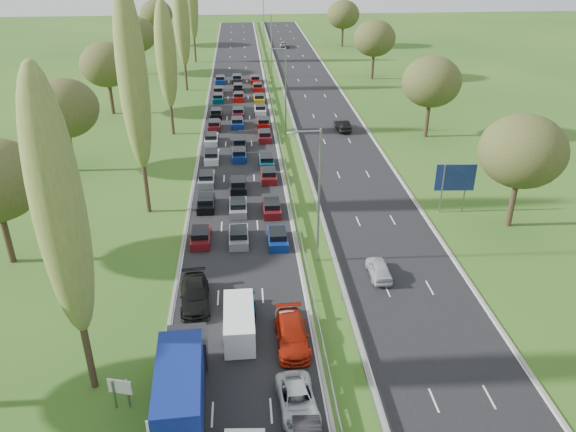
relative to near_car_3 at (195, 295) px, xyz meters
name	(u,v)px	position (x,y,z in m)	size (l,w,h in m)	color
ground	(285,129)	(10.22, 42.60, -0.82)	(260.00, 260.00, 0.00)	#275219
near_carriageway	(238,125)	(3.47, 45.10, -0.82)	(10.50, 215.00, 0.04)	black
far_carriageway	(328,123)	(16.97, 45.10, -0.82)	(10.50, 215.00, 0.04)	black
central_reservation	(283,120)	(10.22, 45.10, -0.27)	(2.36, 215.00, 0.32)	gray
lamp_columns	(286,92)	(10.22, 40.60, 5.18)	(0.18, 140.18, 12.00)	gray
poplar_row	(154,61)	(-5.78, 30.77, 11.57)	(2.80, 127.80, 22.44)	#2D2116
woodland_left	(55,117)	(-16.28, 25.22, 6.86)	(8.00, 166.00, 11.10)	#2D2116
woodland_right	(453,98)	(29.72, 29.27, 6.86)	(8.00, 153.00, 11.10)	#2D2116
traffic_queue_fill	(238,132)	(3.47, 40.40, -0.38)	(9.11, 67.56, 0.80)	#590F14
near_car_3	(195,295)	(0.00, 0.00, 0.00)	(2.24, 5.51, 1.60)	black
near_car_7	(240,320)	(3.47, -3.40, -0.03)	(2.16, 5.32, 1.54)	#053A4C
near_car_8	(242,308)	(3.57, -1.83, -0.15)	(1.54, 3.82, 1.30)	gold
near_car_10	(298,401)	(6.81, -11.41, -0.13)	(2.22, 4.83, 1.34)	#B5BCBF
near_car_11	(292,334)	(7.02, -5.36, -0.01)	(2.22, 5.45, 1.58)	#A01B09
near_car_12	(289,326)	(6.87, -4.33, -0.08)	(1.69, 4.19, 1.43)	silver
far_car_0	(379,269)	(14.99, 2.64, -0.11)	(1.64, 4.07, 1.39)	#B1B4BB
far_car_1	(343,125)	(18.53, 41.28, -0.04)	(1.60, 4.59, 1.51)	black
far_car_2	(284,44)	(15.16, 108.19, -0.13)	(2.24, 4.85, 1.35)	slate
blue_lorry	(182,383)	(0.04, -10.82, 1.21)	(2.59, 9.31, 3.93)	black
white_van_rear	(239,321)	(3.40, -3.91, 0.29)	(2.11, 5.38, 2.16)	white
info_sign	(120,390)	(-3.68, -10.32, 0.55)	(1.47, 0.49, 2.10)	gray
direction_sign	(455,180)	(25.12, 13.97, 2.75)	(4.00, 0.40, 5.20)	gray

